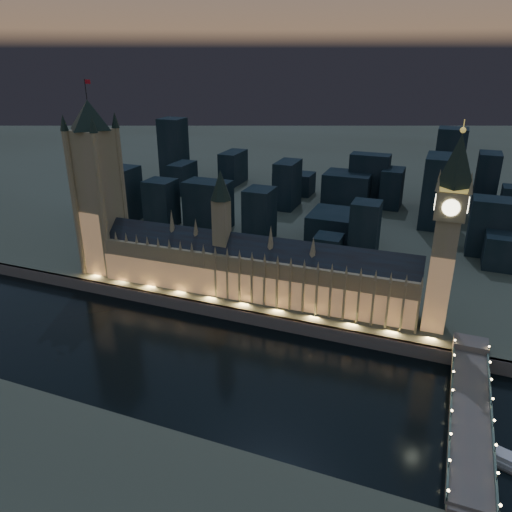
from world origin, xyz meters
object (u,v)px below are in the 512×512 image
(victoria_tower, at_px, (97,181))
(westminster_bridge, at_px, (469,412))
(elizabeth_tower, at_px, (449,220))
(palace_of_westminster, at_px, (251,268))

(victoria_tower, xyz_separation_m, westminster_bridge, (237.42, -65.38, -64.88))
(elizabeth_tower, distance_m, westminster_bridge, 94.22)
(palace_of_westminster, xyz_separation_m, victoria_tower, (-108.74, 0.18, 44.51))
(palace_of_westminster, xyz_separation_m, elizabeth_tower, (109.26, 0.18, 44.63))
(palace_of_westminster, relative_size, westminster_bridge, 1.79)
(palace_of_westminster, bearing_deg, westminster_bridge, -26.87)
(westminster_bridge, bearing_deg, elizabeth_tower, 106.54)
(victoria_tower, distance_m, elizabeth_tower, 218.00)
(elizabeth_tower, height_order, westminster_bridge, elizabeth_tower)
(elizabeth_tower, bearing_deg, victoria_tower, 180.00)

